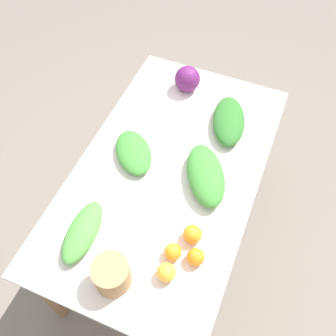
% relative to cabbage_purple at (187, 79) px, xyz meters
% --- Properties ---
extents(ground_plane, '(8.00, 8.00, 0.00)m').
position_rel_cabbage_purple_xyz_m(ground_plane, '(-0.56, -0.11, -0.79)').
color(ground_plane, '#70665B').
extents(dining_table, '(1.47, 0.85, 0.72)m').
position_rel_cabbage_purple_xyz_m(dining_table, '(-0.56, -0.11, -0.16)').
color(dining_table, silver).
rests_on(dining_table, ground_plane).
extents(cabbage_purple, '(0.14, 0.14, 0.14)m').
position_rel_cabbage_purple_xyz_m(cabbage_purple, '(0.00, 0.00, 0.00)').
color(cabbage_purple, '#601E5B').
rests_on(cabbage_purple, dining_table).
extents(paper_bag, '(0.15, 0.15, 0.13)m').
position_rel_cabbage_purple_xyz_m(paper_bag, '(-1.13, -0.11, -0.00)').
color(paper_bag, '#A87F51').
rests_on(paper_bag, dining_table).
extents(greens_bunch_kale, '(0.32, 0.31, 0.07)m').
position_rel_cabbage_purple_xyz_m(greens_bunch_kale, '(-0.54, 0.07, -0.04)').
color(greens_bunch_kale, '#3D8433').
rests_on(greens_bunch_kale, dining_table).
extents(greens_bunch_chard, '(0.31, 0.15, 0.07)m').
position_rel_cabbage_purple_xyz_m(greens_bunch_chard, '(-1.01, 0.09, -0.03)').
color(greens_bunch_chard, '#4C933D').
rests_on(greens_bunch_chard, dining_table).
extents(greens_bunch_scallion, '(0.36, 0.25, 0.08)m').
position_rel_cabbage_purple_xyz_m(greens_bunch_scallion, '(-0.18, -0.30, -0.03)').
color(greens_bunch_scallion, '#2D6B28').
rests_on(greens_bunch_scallion, dining_table).
extents(greens_bunch_beet_tops, '(0.39, 0.32, 0.10)m').
position_rel_cabbage_purple_xyz_m(greens_bunch_beet_tops, '(-0.54, -0.30, -0.02)').
color(greens_bunch_beet_tops, '#3D8433').
rests_on(greens_bunch_beet_tops, dining_table).
extents(orange_0, '(0.07, 0.07, 0.07)m').
position_rel_cabbage_purple_xyz_m(orange_0, '(-0.93, -0.39, -0.03)').
color(orange_0, orange).
rests_on(orange_0, dining_table).
extents(orange_1, '(0.08, 0.08, 0.08)m').
position_rel_cabbage_purple_xyz_m(orange_1, '(-1.03, -0.30, -0.03)').
color(orange_1, '#F9A833').
rests_on(orange_1, dining_table).
extents(orange_2, '(0.08, 0.08, 0.08)m').
position_rel_cabbage_purple_xyz_m(orange_2, '(-0.84, -0.34, -0.03)').
color(orange_2, orange).
rests_on(orange_2, dining_table).
extents(orange_3, '(0.07, 0.07, 0.07)m').
position_rel_cabbage_purple_xyz_m(orange_3, '(-0.94, -0.30, -0.03)').
color(orange_3, orange).
rests_on(orange_3, dining_table).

